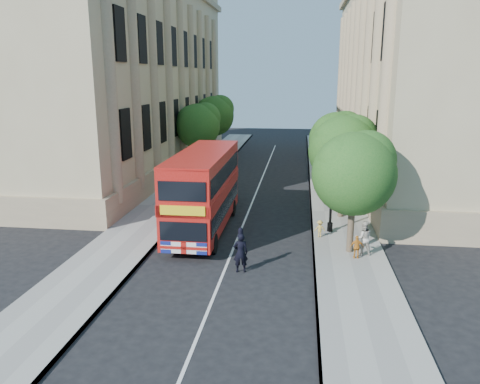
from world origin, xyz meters
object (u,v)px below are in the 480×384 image
(double_decker_bus, at_px, (204,189))
(box_van, at_px, (218,184))
(police_constable, at_px, (241,253))
(woman_pedestrian, at_px, (363,238))
(lamp_post, at_px, (332,190))

(double_decker_bus, xyz_separation_m, box_van, (-0.16, 5.28, -0.94))
(box_van, distance_m, police_constable, 11.14)
(police_constable, bearing_deg, double_decker_bus, -74.98)
(double_decker_bus, bearing_deg, police_constable, -63.08)
(police_constable, bearing_deg, woman_pedestrian, -167.83)
(double_decker_bus, distance_m, box_van, 5.37)
(lamp_post, relative_size, double_decker_bus, 0.54)
(lamp_post, relative_size, police_constable, 2.83)
(woman_pedestrian, bearing_deg, lamp_post, -75.40)
(lamp_post, xyz_separation_m, police_constable, (-4.26, -5.91, -1.60))
(box_van, xyz_separation_m, police_constable, (2.94, -10.72, -0.61))
(double_decker_bus, height_order, woman_pedestrian, double_decker_bus)
(police_constable, relative_size, woman_pedestrian, 1.07)
(police_constable, distance_m, woman_pedestrian, 6.19)
(lamp_post, distance_m, woman_pedestrian, 3.95)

